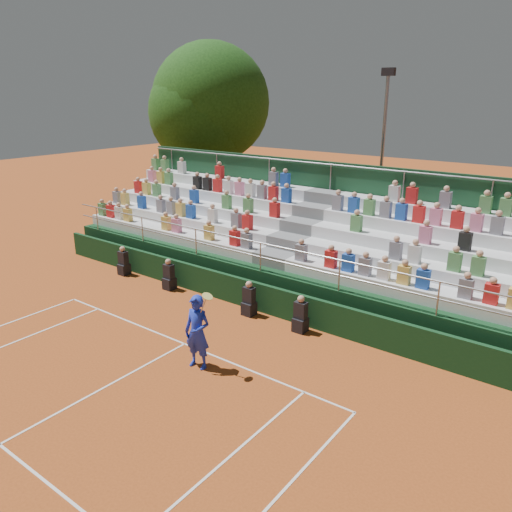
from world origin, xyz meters
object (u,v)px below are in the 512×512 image
Objects in this scene: tree_east at (211,103)px; tree_west at (203,113)px; floodlight_mast at (383,144)px; tennis_player at (197,332)px.

tree_west is at bearing -113.72° from tree_east.
tree_west reaches higher than floodlight_mast.
floodlight_mast reaches higher than tennis_player.
tennis_player is at bearing -84.90° from floodlight_mast.
floodlight_mast is at bearing 95.10° from tennis_player.
tree_west is 10.70m from floodlight_mast.
tree_west is 1.12× the size of floodlight_mast.
tree_east reaches higher than tree_west.
tree_west is (-11.87, 13.36, 4.85)m from tennis_player.
tree_west reaches higher than tennis_player.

